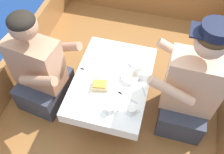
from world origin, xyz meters
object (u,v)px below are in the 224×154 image
Objects in this scene: person_starboard at (190,90)px; coffee_cup_port at (132,110)px; person_port at (40,71)px; coffee_cup_starboard at (110,109)px; sandwich at (100,85)px.

person_starboard is 10.72× the size of coffee_cup_port.
person_starboard reaches higher than coffee_cup_port.
person_starboard is (1.19, 0.09, 0.04)m from person_port.
coffee_cup_port reaches higher than coffee_cup_starboard.
sandwich is 1.39× the size of coffee_cup_starboard.
coffee_cup_starboard is (0.13, -0.18, -0.00)m from sandwich.
coffee_cup_port is (0.81, -0.19, 0.05)m from person_port.
person_port is at bearing 5.22° from person_starboard.
coffee_cup_starboard is (0.66, -0.22, 0.05)m from person_port.
coffee_cup_port is at bearing -28.03° from sandwich.
sandwich is (0.53, -0.05, 0.05)m from person_port.
sandwich is at bearing 3.31° from person_port.
person_starboard is 0.62m from coffee_cup_starboard.
person_starboard is 0.48m from coffee_cup_port.
coffee_cup_port is (0.28, -0.15, 0.00)m from sandwich.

